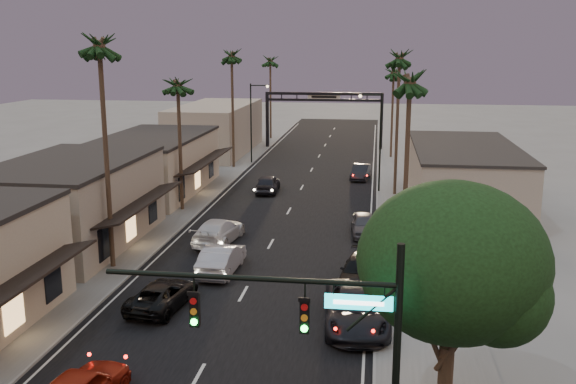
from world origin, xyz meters
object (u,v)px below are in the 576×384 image
(arch, at_px, (324,106))
(palm_ra, at_px, (410,75))
(streetlight_left, at_px, (253,117))
(palm_lb, at_px, (99,39))
(palm_ld, at_px, (232,52))
(oncoming_silver, at_px, (221,259))
(palm_rb, at_px, (400,54))
(streetlight_right, at_px, (377,134))
(corner_tree, at_px, (454,268))
(curbside_near, at_px, (356,308))
(palm_rc, at_px, (394,69))
(curbside_black, at_px, (361,271))
(oncoming_pickup, at_px, (163,295))
(palm_lc, at_px, (178,80))
(palm_far, at_px, (270,58))
(traffic_signal, at_px, (329,333))

(arch, bearing_deg, palm_ra, -79.41)
(streetlight_left, xyz_separation_m, palm_lb, (-1.68, -36.00, 8.06))
(palm_ld, height_order, oncoming_silver, palm_ld)
(palm_ra, xyz_separation_m, palm_rb, (0.00, 20.00, 0.97))
(arch, bearing_deg, streetlight_right, -74.53)
(streetlight_left, height_order, palm_lb, palm_lb)
(arch, xyz_separation_m, palm_lb, (-8.60, -48.00, 7.85))
(palm_lb, relative_size, palm_ld, 1.07)
(corner_tree, bearing_deg, curbside_near, 111.76)
(streetlight_left, distance_m, palm_rc, 17.42)
(curbside_black, bearing_deg, streetlight_left, 116.35)
(streetlight_left, distance_m, curbside_black, 39.26)
(palm_ra, distance_m, oncoming_pickup, 17.90)
(palm_rc, bearing_deg, curbside_black, -93.22)
(streetlight_right, xyz_separation_m, palm_lb, (-15.52, -23.00, 8.06))
(oncoming_silver, bearing_deg, streetlight_left, -80.26)
(palm_lc, bearing_deg, palm_far, 89.59)
(corner_tree, distance_m, palm_far, 72.96)
(streetlight_right, height_order, oncoming_silver, streetlight_right)
(streetlight_right, distance_m, palm_rc, 19.75)
(traffic_signal, bearing_deg, oncoming_pickup, 126.50)
(streetlight_right, relative_size, palm_ra, 0.68)
(streetlight_right, height_order, palm_lc, palm_lc)
(corner_tree, distance_m, streetlight_left, 53.15)
(traffic_signal, xyz_separation_m, palm_ld, (-14.29, 51.00, 7.33))
(palm_lb, bearing_deg, curbside_near, -22.85)
(arch, xyz_separation_m, curbside_black, (6.20, -48.71, -4.77))
(arch, distance_m, palm_lc, 35.41)
(corner_tree, bearing_deg, curbside_black, 103.32)
(curbside_near, bearing_deg, arch, 92.28)
(streetlight_right, bearing_deg, curbside_black, -91.74)
(oncoming_silver, bearing_deg, curbside_black, 175.86)
(corner_tree, relative_size, palm_ra, 0.67)
(palm_lc, bearing_deg, oncoming_silver, -64.36)
(streetlight_right, xyz_separation_m, palm_rb, (1.68, -1.00, 7.09))
(palm_ra, bearing_deg, palm_rc, 90.00)
(traffic_signal, height_order, palm_lb, palm_lb)
(palm_ld, bearing_deg, curbside_black, -66.30)
(palm_ld, height_order, palm_far, palm_ld)
(streetlight_left, bearing_deg, palm_lc, -94.37)
(curbside_near, bearing_deg, corner_tree, -72.43)
(oncoming_pickup, distance_m, curbside_near, 9.85)
(palm_ld, xyz_separation_m, oncoming_pickup, (4.93, -38.36, -11.73))
(palm_ld, xyz_separation_m, palm_far, (0.30, 23.00, -0.97))
(palm_lc, bearing_deg, palm_ra, -34.90)
(corner_tree, height_order, palm_ld, palm_ld)
(palm_lc, bearing_deg, palm_rb, 24.94)
(palm_lc, distance_m, palm_far, 42.01)
(palm_ld, xyz_separation_m, palm_ra, (17.20, -31.00, -0.97))
(palm_lc, height_order, oncoming_pickup, palm_lc)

